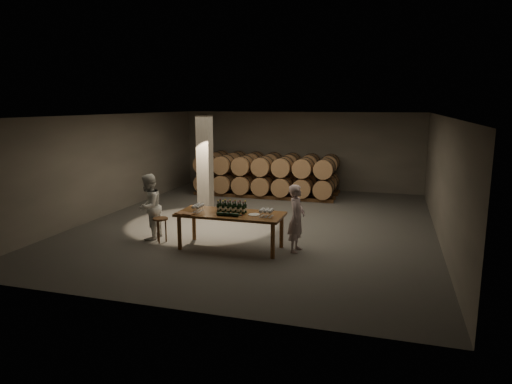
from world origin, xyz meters
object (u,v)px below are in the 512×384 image
(bottle_cluster, at_px, (232,208))
(stool, at_px, (160,222))
(person_man, at_px, (297,218))
(plate, at_px, (254,215))
(notebook_near, at_px, (189,214))
(person_woman, at_px, (149,207))
(tasting_table, at_px, (231,217))

(bottle_cluster, bearing_deg, stool, -177.63)
(person_man, bearing_deg, bottle_cluster, 102.17)
(plate, bearing_deg, bottle_cluster, 173.11)
(notebook_near, height_order, person_woman, person_woman)
(plate, xyz_separation_m, stool, (-2.52, -0.01, -0.38))
(tasting_table, distance_m, person_woman, 2.34)
(bottle_cluster, height_order, person_woman, person_woman)
(stool, bearing_deg, bottle_cluster, 2.37)
(stool, relative_size, person_man, 0.39)
(plate, relative_size, stool, 0.44)
(bottle_cluster, xyz_separation_m, stool, (-1.92, -0.08, -0.48))
(notebook_near, bearing_deg, person_woman, 169.17)
(tasting_table, relative_size, person_man, 1.58)
(plate, bearing_deg, notebook_near, -164.89)
(bottle_cluster, relative_size, person_man, 0.44)
(notebook_near, bearing_deg, plate, 26.94)
(person_woman, bearing_deg, plate, 83.26)
(notebook_near, bearing_deg, stool, 169.76)
(person_man, bearing_deg, notebook_near, 110.15)
(tasting_table, distance_m, person_man, 1.61)
(stool, bearing_deg, person_man, 4.67)
(stool, bearing_deg, tasting_table, 0.91)
(plate, distance_m, notebook_near, 1.58)
(notebook_near, xyz_separation_m, stool, (-1.00, 0.40, -0.39))
(bottle_cluster, relative_size, notebook_near, 3.03)
(bottle_cluster, bearing_deg, plate, -6.89)
(stool, distance_m, person_man, 3.52)
(bottle_cluster, xyz_separation_m, plate, (0.60, -0.07, -0.10))
(tasting_table, bearing_deg, person_woman, 176.08)
(plate, bearing_deg, person_man, 15.91)
(person_woman, bearing_deg, tasting_table, 82.90)
(stool, bearing_deg, notebook_near, -22.07)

